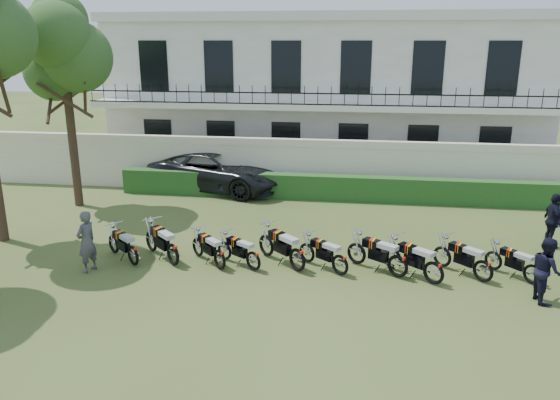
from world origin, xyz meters
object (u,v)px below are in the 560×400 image
(motorcycle_5, at_px, (340,260))
(motorcycle_8, at_px, (484,266))
(officer_1, at_px, (546,270))
(tree_west_near, at_px, (64,49))
(motorcycle_7, at_px, (434,267))
(motorcycle_3, at_px, (253,256))
(motorcycle_4, at_px, (297,254))
(motorcycle_6, at_px, (398,261))
(officer_5, at_px, (553,221))
(motorcycle_9, at_px, (533,270))
(motorcycle_2, at_px, (220,255))
(motorcycle_0, at_px, (133,251))
(inspector, at_px, (86,242))
(suv, at_px, (218,171))
(motorcycle_1, at_px, (173,249))

(motorcycle_5, bearing_deg, motorcycle_8, -50.43)
(officer_1, bearing_deg, motorcycle_8, 48.86)
(tree_west_near, distance_m, motorcycle_7, 14.91)
(motorcycle_3, bearing_deg, motorcycle_7, -58.02)
(motorcycle_4, distance_m, motorcycle_6, 2.74)
(motorcycle_8, bearing_deg, officer_5, 2.07)
(motorcycle_9, bearing_deg, motorcycle_8, 137.61)
(motorcycle_2, height_order, motorcycle_5, motorcycle_5)
(motorcycle_6, bearing_deg, motorcycle_0, 126.56)
(motorcycle_4, height_order, inspector, inspector)
(motorcycle_3, bearing_deg, motorcycle_6, -54.09)
(motorcycle_3, distance_m, suv, 8.90)
(tree_west_near, height_order, motorcycle_8, tree_west_near)
(motorcycle_6, distance_m, officer_1, 3.60)
(motorcycle_6, xyz_separation_m, officer_1, (3.48, -0.85, 0.33))
(motorcycle_4, distance_m, motorcycle_7, 3.66)
(motorcycle_4, xyz_separation_m, motorcycle_8, (4.97, 0.01, -0.05))
(motorcycle_7, bearing_deg, motorcycle_4, 125.01)
(motorcycle_9, bearing_deg, motorcycle_5, 137.22)
(motorcycle_5, bearing_deg, motorcycle_3, 128.95)
(motorcycle_8, bearing_deg, suv, 92.08)
(motorcycle_8, distance_m, officer_5, 3.99)
(motorcycle_9, bearing_deg, motorcycle_3, 136.98)
(motorcycle_3, xyz_separation_m, suv, (-3.12, 8.33, 0.39))
(motorcycle_5, height_order, suv, suv)
(motorcycle_1, relative_size, suv, 0.26)
(motorcycle_5, bearing_deg, inspector, 133.72)
(motorcycle_2, relative_size, motorcycle_9, 1.06)
(motorcycle_2, xyz_separation_m, motorcycle_8, (7.14, 0.19, 0.02))
(motorcycle_2, height_order, motorcycle_7, motorcycle_7)
(motorcycle_7, bearing_deg, motorcycle_0, 129.66)
(inspector, relative_size, officer_1, 1.06)
(inspector, xyz_separation_m, officer_5, (13.36, 3.78, -0.01))
(motorcycle_7, bearing_deg, motorcycle_2, 128.65)
(motorcycle_6, distance_m, motorcycle_9, 3.50)
(inspector, distance_m, officer_1, 11.99)
(motorcycle_4, bearing_deg, motorcycle_6, -47.14)
(suv, bearing_deg, motorcycle_4, -137.15)
(motorcycle_8, xyz_separation_m, suv, (-9.31, 8.19, 0.35))
(suv, distance_m, officer_5, 13.02)
(motorcycle_8, height_order, inspector, inspector)
(motorcycle_3, distance_m, officer_1, 7.48)
(tree_west_near, xyz_separation_m, motorcycle_4, (9.14, -5.14, -5.37))
(officer_1, bearing_deg, motorcycle_2, 79.20)
(motorcycle_4, relative_size, officer_1, 0.96)
(motorcycle_0, xyz_separation_m, motorcycle_3, (3.46, 0.13, -0.02))
(motorcycle_0, relative_size, motorcycle_9, 1.14)
(motorcycle_3, bearing_deg, tree_west_near, 90.64)
(motorcycle_9, distance_m, inspector, 12.05)
(motorcycle_1, distance_m, motorcycle_5, 4.74)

